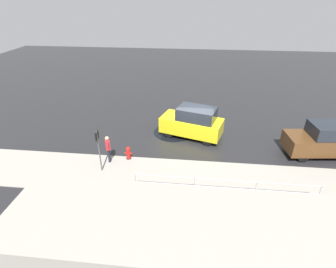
# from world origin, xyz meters

# --- Properties ---
(ground_plane) EXTENTS (60.00, 60.00, 0.00)m
(ground_plane) POSITION_xyz_m (0.00, 0.00, 0.00)
(ground_plane) COLOR black
(kerb_strip) EXTENTS (24.00, 3.20, 0.04)m
(kerb_strip) POSITION_xyz_m (0.00, 4.20, 0.02)
(kerb_strip) COLOR gray
(kerb_strip) RESTS_ON ground
(moving_hatchback) EXTENTS (4.23, 2.79, 2.06)m
(moving_hatchback) POSITION_xyz_m (0.07, -0.27, 1.03)
(moving_hatchback) COLOR yellow
(moving_hatchback) RESTS_ON ground
(parked_sedan) EXTENTS (4.46, 2.20, 1.98)m
(parked_sedan) POSITION_xyz_m (-7.60, 1.11, 1.00)
(parked_sedan) COLOR #513319
(parked_sedan) RESTS_ON ground
(fire_hydrant) EXTENTS (0.42, 0.31, 0.80)m
(fire_hydrant) POSITION_xyz_m (3.61, 2.78, 0.40)
(fire_hydrant) COLOR red
(fire_hydrant) RESTS_ON ground
(pedestrian) EXTENTS (0.35, 0.54, 1.62)m
(pedestrian) POSITION_xyz_m (4.61, 3.15, 0.96)
(pedestrian) COLOR #B2262D
(pedestrian) RESTS_ON ground
(metal_railing) EXTENTS (8.29, 0.04, 1.05)m
(metal_railing) POSITION_xyz_m (-1.52, 5.42, 0.73)
(metal_railing) COLOR #B7BABF
(metal_railing) RESTS_ON ground
(sign_post) EXTENTS (0.07, 0.44, 2.40)m
(sign_post) POSITION_xyz_m (4.77, 4.03, 1.58)
(sign_post) COLOR #4C4C51
(sign_post) RESTS_ON ground
(puddle_patch) EXTENTS (2.71, 2.71, 0.01)m
(puddle_patch) POSITION_xyz_m (1.35, -0.71, 0.00)
(puddle_patch) COLOR black
(puddle_patch) RESTS_ON ground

